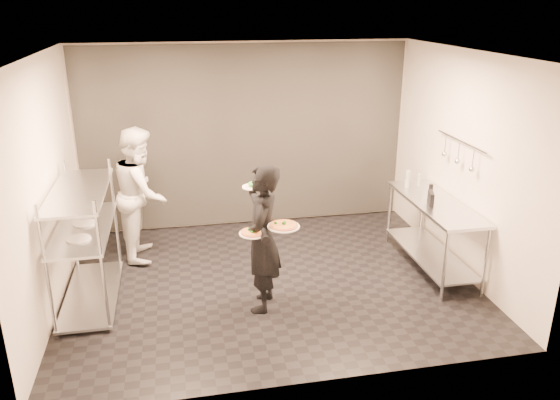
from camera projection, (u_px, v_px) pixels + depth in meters
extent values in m
cube|color=black|center=(269.00, 281.00, 6.92)|extent=(5.00, 4.00, 0.00)
cube|color=white|center=(268.00, 54.00, 5.95)|extent=(5.00, 4.00, 0.00)
cube|color=silver|center=(246.00, 136.00, 8.28)|extent=(5.00, 0.00, 2.80)
cube|color=silver|center=(310.00, 246.00, 4.60)|extent=(5.00, 0.00, 2.80)
cube|color=silver|center=(44.00, 189.00, 5.98)|extent=(0.00, 4.00, 2.80)
cube|color=silver|center=(463.00, 164.00, 6.89)|extent=(0.00, 4.00, 2.80)
cube|color=white|center=(246.00, 137.00, 8.25)|extent=(4.90, 0.04, 2.74)
cylinder|color=#B0B2B7|center=(47.00, 274.00, 5.52)|extent=(0.04, 0.04, 1.50)
cylinder|color=#B0B2B7|center=(71.00, 218.00, 6.93)|extent=(0.04, 0.04, 1.50)
cylinder|color=#B0B2B7|center=(102.00, 269.00, 5.61)|extent=(0.04, 0.04, 1.50)
cylinder|color=#B0B2B7|center=(115.00, 214.00, 7.03)|extent=(0.04, 0.04, 1.50)
cube|color=#B6BAC1|center=(92.00, 294.00, 6.52)|extent=(0.60, 1.60, 0.03)
cube|color=#B6BAC1|center=(83.00, 228.00, 6.22)|extent=(0.60, 1.60, 0.03)
cube|color=#B6BAC1|center=(78.00, 191.00, 6.07)|extent=(0.60, 1.60, 0.03)
cylinder|color=white|center=(79.00, 239.00, 5.89)|extent=(0.26, 0.26, 0.01)
cylinder|color=white|center=(84.00, 223.00, 6.30)|extent=(0.26, 0.26, 0.01)
cylinder|color=#B0B2B7|center=(445.00, 266.00, 6.32)|extent=(0.04, 0.04, 0.90)
cylinder|color=#B0B2B7|center=(389.00, 213.00, 7.91)|extent=(0.04, 0.04, 0.90)
cylinder|color=#B0B2B7|center=(486.00, 262.00, 6.42)|extent=(0.04, 0.04, 0.90)
cylinder|color=#B0B2B7|center=(422.00, 210.00, 8.00)|extent=(0.04, 0.04, 0.90)
cube|color=#B6BAC1|center=(430.00, 253.00, 7.26)|extent=(0.57, 1.71, 0.03)
cube|color=#B6BAC1|center=(436.00, 203.00, 7.01)|extent=(0.60, 1.80, 0.04)
cylinder|color=#B0B2B7|center=(461.00, 141.00, 6.78)|extent=(0.02, 1.20, 0.02)
cylinder|color=#B0B2B7|center=(473.00, 159.00, 6.50)|extent=(0.01, 0.01, 0.22)
sphere|color=#B0B2B7|center=(472.00, 169.00, 6.54)|extent=(0.07, 0.07, 0.07)
cylinder|color=#B0B2B7|center=(459.00, 151.00, 6.82)|extent=(0.01, 0.01, 0.22)
sphere|color=#B0B2B7|center=(458.00, 161.00, 6.86)|extent=(0.07, 0.07, 0.07)
cylinder|color=#B0B2B7|center=(446.00, 145.00, 7.14)|extent=(0.01, 0.01, 0.22)
sphere|color=#B0B2B7|center=(444.00, 154.00, 7.19)|extent=(0.07, 0.07, 0.07)
imported|color=black|center=(262.00, 239.00, 6.06)|extent=(0.58, 0.72, 1.71)
imported|color=silver|center=(141.00, 193.00, 7.34)|extent=(0.73, 0.91, 1.81)
cylinder|color=white|center=(253.00, 233.00, 5.82)|extent=(0.30, 0.30, 0.01)
cylinder|color=#C47247|center=(253.00, 232.00, 5.82)|extent=(0.26, 0.26, 0.02)
cylinder|color=#BA4F18|center=(253.00, 231.00, 5.82)|extent=(0.23, 0.23, 0.01)
sphere|color=#155C15|center=(253.00, 231.00, 5.81)|extent=(0.04, 0.04, 0.04)
cylinder|color=white|center=(284.00, 226.00, 5.81)|extent=(0.35, 0.35, 0.01)
cylinder|color=#C47247|center=(284.00, 225.00, 5.81)|extent=(0.30, 0.30, 0.02)
cylinder|color=#BA4F18|center=(284.00, 225.00, 5.80)|extent=(0.27, 0.27, 0.01)
sphere|color=#155C15|center=(284.00, 224.00, 5.80)|extent=(0.04, 0.04, 0.04)
cylinder|color=white|center=(253.00, 187.00, 6.20)|extent=(0.25, 0.25, 0.01)
ellipsoid|color=#1B6D1B|center=(253.00, 184.00, 6.19)|extent=(0.13, 0.13, 0.07)
cube|color=black|center=(431.00, 198.00, 6.87)|extent=(0.11, 0.24, 0.17)
cylinder|color=gray|center=(408.00, 179.00, 7.50)|extent=(0.06, 0.06, 0.23)
cylinder|color=gray|center=(419.00, 179.00, 7.57)|extent=(0.05, 0.05, 0.18)
cylinder|color=black|center=(431.00, 191.00, 7.09)|extent=(0.05, 0.05, 0.19)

